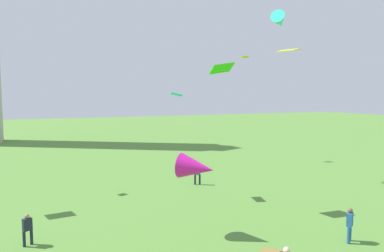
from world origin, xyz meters
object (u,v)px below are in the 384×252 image
object	(u,v)px
person_0	(27,228)
person_1	(197,173)
kite_flying_7	(222,68)
kite_flying_6	(280,21)
kite_flying_2	(245,57)
person_2	(350,223)
kite_flying_3	(176,94)
kite_flying_4	(197,168)
kite_flying_0	(289,50)

from	to	relation	value
person_0	person_1	world-z (taller)	person_1
kite_flying_7	kite_flying_6	bearing A→B (deg)	-178.22
person_0	kite_flying_2	world-z (taller)	kite_flying_2
person_2	kite_flying_6	bearing A→B (deg)	-130.64
kite_flying_2	kite_flying_3	world-z (taller)	kite_flying_2
kite_flying_2	kite_flying_4	distance (m)	23.44
person_0	kite_flying_7	world-z (taller)	kite_flying_7
person_2	kite_flying_3	xyz separation A→B (m)	(-4.81, 10.81, 6.38)
kite_flying_2	kite_flying_6	xyz separation A→B (m)	(-6.53, -13.76, 0.53)
person_0	person_2	size ratio (longest dim) A/B	0.91
kite_flying_4	person_0	bearing A→B (deg)	120.95
person_2	kite_flying_6	size ratio (longest dim) A/B	0.97
kite_flying_0	kite_flying_4	xyz separation A→B (m)	(-12.14, -7.39, -7.53)
person_1	kite_flying_6	size ratio (longest dim) A/B	0.98
kite_flying_0	kite_flying_2	distance (m)	9.69
person_1	kite_flying_0	distance (m)	12.83
kite_flying_7	kite_flying_3	bearing A→B (deg)	-64.95
person_0	kite_flying_3	bearing A→B (deg)	0.75
kite_flying_2	kite_flying_7	size ratio (longest dim) A/B	0.59
kite_flying_3	kite_flying_6	bearing A→B (deg)	74.38
person_2	kite_flying_2	bearing A→B (deg)	-142.10
person_2	kite_flying_4	size ratio (longest dim) A/B	0.75
person_0	person_2	xyz separation A→B (m)	(14.44, -6.26, 0.09)
kite_flying_4	kite_flying_2	bearing A→B (deg)	8.00
person_0	kite_flying_7	bearing A→B (deg)	-20.61
person_2	kite_flying_2	distance (m)	24.51
person_2	kite_flying_7	distance (m)	11.13
kite_flying_4	kite_flying_6	bearing A→B (deg)	-19.89
person_0	kite_flying_3	world-z (taller)	kite_flying_3
kite_flying_0	kite_flying_6	world-z (taller)	kite_flying_6
kite_flying_0	kite_flying_3	distance (m)	11.07
kite_flying_4	kite_flying_7	size ratio (longest dim) A/B	1.49
kite_flying_0	person_0	bearing A→B (deg)	84.35
person_0	kite_flying_7	size ratio (longest dim) A/B	1.02
kite_flying_2	kite_flying_4	bearing A→B (deg)	68.28
kite_flying_0	person_2	bearing A→B (deg)	133.94
kite_flying_0	kite_flying_4	bearing A→B (deg)	101.75
kite_flying_6	kite_flying_0	bearing A→B (deg)	-84.37
kite_flying_7	person_2	bearing A→B (deg)	118.10
kite_flying_0	kite_flying_3	bearing A→B (deg)	72.71
kite_flying_2	kite_flying_4	size ratio (longest dim) A/B	0.39
kite_flying_0	kite_flying_3	xyz separation A→B (m)	(-10.40, -0.42, -3.76)
person_1	kite_flying_4	distance (m)	10.53
person_1	kite_flying_4	world-z (taller)	kite_flying_4
person_2	kite_flying_4	world-z (taller)	kite_flying_4
kite_flying_4	kite_flying_0	bearing A→B (deg)	-10.68
kite_flying_4	kite_flying_7	distance (m)	7.04
kite_flying_2	kite_flying_3	size ratio (longest dim) A/B	0.65
person_2	kite_flying_0	bearing A→B (deg)	-148.44
person_0	person_2	bearing A→B (deg)	-48.00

